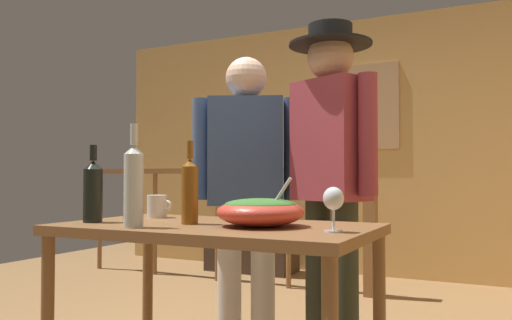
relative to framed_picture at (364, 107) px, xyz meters
name	(u,v)px	position (x,y,z in m)	size (l,w,h in m)	color
back_wall	(389,146)	(0.24, 0.06, -0.39)	(6.17, 0.10, 2.53)	tan
framed_picture	(364,107)	(0.00, 0.00, 0.00)	(0.69, 0.03, 0.84)	tan
stair_railing	(267,208)	(-0.65, -0.86, -0.97)	(2.97, 0.10, 1.09)	brown
tv_console	(251,246)	(-1.10, -0.29, -1.40)	(0.90, 0.40, 0.51)	#38281E
flat_screen_tv	(250,196)	(-1.10, -0.32, -0.89)	(0.53, 0.12, 0.43)	black
serving_table	(215,247)	(0.27, -3.28, -0.97)	(1.22, 0.70, 0.78)	brown
salad_bowl	(260,211)	(0.46, -3.29, -0.82)	(0.33, 0.33, 0.19)	#CC3D2D
wine_glass	(333,201)	(0.77, -3.36, -0.77)	(0.07, 0.07, 0.15)	silver
wine_bottle_amber	(190,190)	(0.17, -3.32, -0.74)	(0.07, 0.07, 0.33)	brown
wine_bottle_clear	(134,184)	(0.06, -3.53, -0.72)	(0.07, 0.07, 0.38)	silver
wine_bottle_dark	(93,190)	(-0.23, -3.44, -0.74)	(0.08, 0.08, 0.32)	black
mug_white	(157,206)	(-0.14, -3.12, -0.82)	(0.13, 0.09, 0.10)	white
person_standing_left	(246,179)	(0.03, -2.56, -0.70)	(0.54, 0.36, 1.62)	beige
person_standing_right	(331,162)	(0.50, -2.56, -0.62)	(0.52, 0.42, 1.73)	#2D3323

